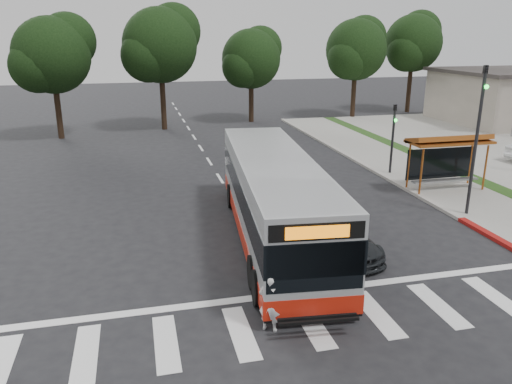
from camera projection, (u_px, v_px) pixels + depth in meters
name	position (u px, v px, depth m)	size (l,w,h in m)	color
ground	(265.00, 251.00, 18.55)	(140.00, 140.00, 0.00)	black
sidewalk_east	(416.00, 174.00, 28.42)	(4.00, 40.00, 0.12)	gray
curb_east	(384.00, 176.00, 27.97)	(0.30, 40.00, 0.15)	#9E9991
curb_east_red	(511.00, 247.00, 18.70)	(0.32, 6.00, 0.15)	maroon
crosswalk_ladder	(311.00, 323.00, 13.92)	(18.00, 2.60, 0.01)	silver
bus_shelter	(448.00, 146.00, 25.00)	(4.20, 1.60, 2.86)	#934918
traffic_signal_ne_tall	(478.00, 129.00, 20.92)	(0.18, 0.37, 6.50)	black
traffic_signal_ne_short	(393.00, 132.00, 27.83)	(0.18, 0.37, 4.00)	black
tree_ne_a	(357.00, 49.00, 46.22)	(6.16, 5.74, 9.30)	black
tree_ne_b	(414.00, 42.00, 49.49)	(6.16, 5.74, 10.02)	black
tree_north_a	(161.00, 44.00, 40.16)	(6.60, 6.15, 10.17)	black
tree_north_b	(252.00, 58.00, 44.19)	(5.72, 5.33, 8.43)	black
tree_north_c	(53.00, 54.00, 36.70)	(6.16, 5.74, 9.30)	black
transit_bus	(274.00, 200.00, 19.10)	(2.74, 12.66, 3.27)	silver
pedestrian	(270.00, 303.00, 13.34)	(0.60, 0.40, 1.66)	silver
dark_sedan	(337.00, 236.00, 18.21)	(1.78, 4.38, 1.27)	#222427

